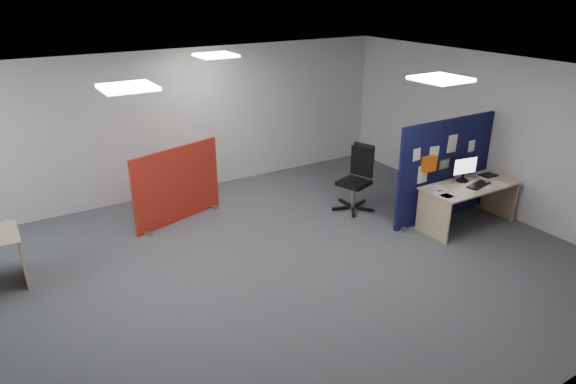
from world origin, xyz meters
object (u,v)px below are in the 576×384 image
red_divider (177,185)px  monitor_main (464,168)px  main_desk (467,194)px  navy_divider (445,170)px  office_chair (358,174)px

red_divider → monitor_main: bearing=-49.6°
main_desk → monitor_main: monitor_main is taller
monitor_main → navy_divider: bearing=124.4°
navy_divider → office_chair: (-0.98, 1.09, -0.23)m
navy_divider → office_chair: 1.48m
navy_divider → main_desk: navy_divider is taller
monitor_main → red_divider: bearing=156.7°
navy_divider → monitor_main: bearing=-64.5°
main_desk → office_chair: size_ratio=1.46×
monitor_main → red_divider: (-4.02, 2.53, -0.33)m
navy_divider → office_chair: navy_divider is taller
red_divider → main_desk: bearing=-51.1°
navy_divider → main_desk: size_ratio=1.28×
office_chair → main_desk: bearing=-72.1°
navy_divider → main_desk: bearing=-74.4°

